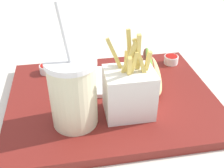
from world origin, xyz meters
The scene contains 8 objects.
ground_plane centered at (0.00, 0.00, -0.01)m, with size 2.40×2.40×0.02m, color silver.
food_tray centered at (0.00, 0.00, 0.01)m, with size 0.45×0.35×0.02m, color maroon.
soda_cup centered at (0.08, 0.07, 0.09)m, with size 0.09×0.09×0.23m.
fries_basket centered at (-0.02, 0.06, 0.07)m, with size 0.10×0.08×0.17m.
hot_dog_1 centered at (-0.10, -0.05, 0.04)m, with size 0.09×0.18×0.06m.
ketchup_cup_1 centered at (0.14, -0.13, 0.03)m, with size 0.04×0.04×0.02m.
ketchup_cup_2 centered at (-0.18, -0.12, 0.03)m, with size 0.04×0.04×0.02m.
napkin_stack centered at (0.03, -0.06, 0.03)m, with size 0.10×0.12×0.01m, color white.
Camera 1 is at (0.08, 0.49, 0.38)m, focal length 43.87 mm.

